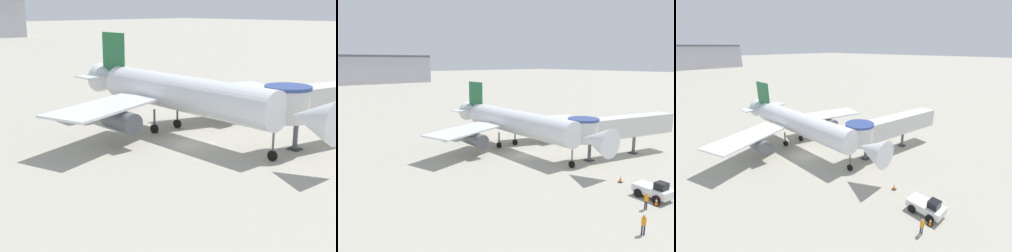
# 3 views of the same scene
# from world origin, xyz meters

# --- Properties ---
(ground_plane) EXTENTS (800.00, 800.00, 0.00)m
(ground_plane) POSITION_xyz_m (0.00, 0.00, 0.00)
(ground_plane) COLOR #A8A393
(main_airplane) EXTENTS (28.76, 31.41, 9.81)m
(main_airplane) POSITION_xyz_m (1.72, 3.36, 4.15)
(main_airplane) COLOR silver
(main_airplane) RESTS_ON ground_plane
(jet_bridge) EXTENTS (17.84, 6.80, 5.98)m
(jet_bridge) POSITION_xyz_m (9.91, -8.60, 4.30)
(jet_bridge) COLOR silver
(jet_bridge) RESTS_ON ground_plane
(pushback_tug_white) EXTENTS (2.42, 3.74, 1.88)m
(pushback_tug_white) POSITION_xyz_m (0.33, -19.51, 0.84)
(pushback_tug_white) COLOR silver
(pushback_tug_white) RESTS_ON ground_plane
(traffic_cone_near_nose) EXTENTS (0.48, 0.48, 0.78)m
(traffic_cone_near_nose) POSITION_xyz_m (1.71, -14.98, 0.38)
(traffic_cone_near_nose) COLOR black
(traffic_cone_near_nose) RESTS_ON ground_plane
(traffic_cone_apron_front) EXTENTS (0.47, 0.47, 0.78)m
(traffic_cone_apron_front) POSITION_xyz_m (-1.03, -20.52, 0.37)
(traffic_cone_apron_front) COLOR black
(traffic_cone_apron_front) RESTS_ON ground_plane
(ground_crew_wing_walker) EXTENTS (0.23, 0.34, 1.67)m
(ground_crew_wing_walker) POSITION_xyz_m (-2.64, -20.32, 0.97)
(ground_crew_wing_walker) COLOR #1E2338
(ground_crew_wing_walker) RESTS_ON ground_plane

